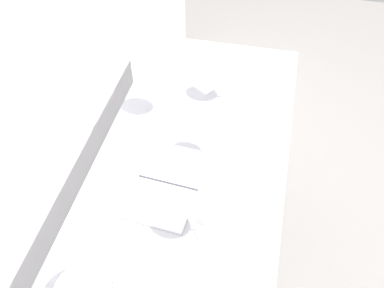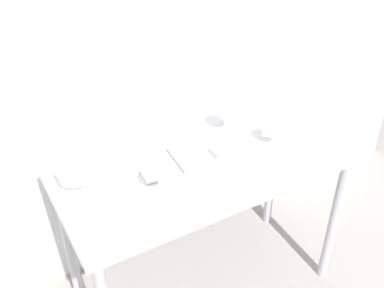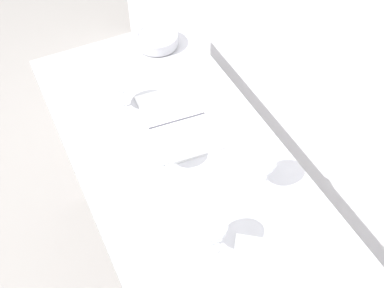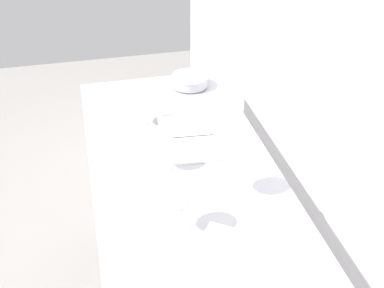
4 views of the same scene
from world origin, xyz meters
name	(u,v)px [view 1 (image 1 of 4)]	position (x,y,z in m)	size (l,w,h in m)	color
ground_plane	(192,276)	(0.00, 0.00, 0.00)	(6.00, 6.00, 0.00)	gray
back_wall	(32,39)	(0.00, 0.49, 1.30)	(3.80, 0.04, 2.60)	silver
steel_counter	(193,174)	(0.00, -0.01, 0.79)	(1.40, 0.65, 0.90)	#B3B3B8
wine_glass_far_right	(161,88)	(0.20, 0.16, 1.01)	(0.10, 0.10, 0.17)	white
wine_glass_near_right	(230,74)	(0.33, -0.08, 1.02)	(0.10, 0.10, 0.17)	white
wine_glass_near_left	(206,209)	(-0.30, -0.11, 1.02)	(0.10, 0.10, 0.17)	white
wine_glass_near_center	(215,134)	(0.01, -0.08, 1.01)	(0.08, 0.08, 0.16)	white
open_notebook	(168,184)	(-0.15, 0.05, 0.90)	(0.36, 0.23, 0.01)	silver
tasting_sheet_upper	(201,76)	(0.44, 0.05, 0.90)	(0.14, 0.20, 0.00)	white
tasting_sheet_lower	(202,123)	(0.16, -0.01, 0.90)	(0.17, 0.21, 0.00)	white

